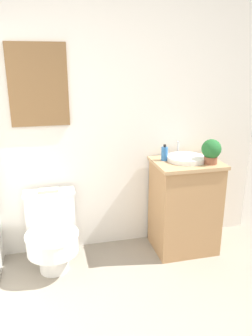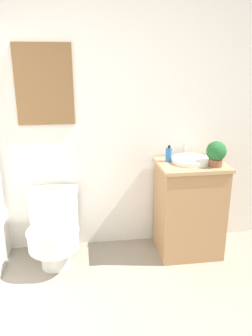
# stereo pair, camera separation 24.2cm
# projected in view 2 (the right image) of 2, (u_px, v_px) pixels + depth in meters

# --- Properties ---
(wall_back) EXTENTS (3.56, 0.07, 2.50)m
(wall_back) POSITION_uv_depth(u_px,v_px,m) (74.00, 115.00, 2.84)
(wall_back) COLOR white
(wall_back) RESTS_ON ground_plane
(toilet) EXTENTS (0.43, 0.56, 0.64)m
(toilet) POSITION_uv_depth(u_px,v_px,m) (54.00, 229.00, 2.82)
(toilet) COLOR white
(toilet) RESTS_ON ground_plane
(vanity) EXTENTS (0.58, 0.48, 0.86)m
(vanity) POSITION_uv_depth(u_px,v_px,m) (189.00, 208.00, 2.96)
(vanity) COLOR #AD7F51
(vanity) RESTS_ON ground_plane
(sink) EXTENTS (0.34, 0.38, 0.13)m
(sink) POSITION_uv_depth(u_px,v_px,m) (191.00, 160.00, 2.84)
(sink) COLOR white
(sink) RESTS_ON vanity
(soap_bottle) EXTENTS (0.06, 0.06, 0.14)m
(soap_bottle) POSITION_uv_depth(u_px,v_px,m) (169.00, 155.00, 2.86)
(soap_bottle) COLOR #2D6BB2
(soap_bottle) RESTS_ON vanity
(potted_plant) EXTENTS (0.17, 0.17, 0.21)m
(potted_plant) POSITION_uv_depth(u_px,v_px,m) (216.00, 153.00, 2.71)
(potted_plant) COLOR brown
(potted_plant) RESTS_ON vanity
(book_on_tank) EXTENTS (0.16, 0.09, 0.02)m
(book_on_tank) POSITION_uv_depth(u_px,v_px,m) (53.00, 188.00, 2.85)
(book_on_tank) COLOR beige
(book_on_tank) RESTS_ON toilet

